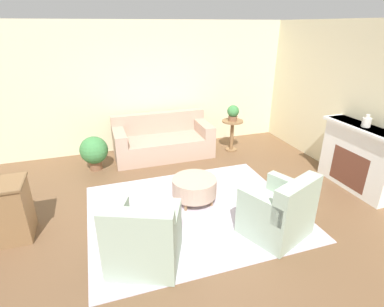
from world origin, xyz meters
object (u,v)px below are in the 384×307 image
object	(u,v)px
side_table	(232,131)
vase_mantel_near	(367,122)
ottoman_table	(194,187)
armchair_left	(144,241)
potted_plant_on_side_table	(233,112)
armchair_right	(279,212)
couch	(163,141)
potted_plant_floor	(94,151)

from	to	relation	value
side_table	vase_mantel_near	size ratio (longest dim) A/B	3.42
ottoman_table	side_table	distance (m)	2.38
armchair_left	ottoman_table	size ratio (longest dim) A/B	1.43
armchair_left	potted_plant_on_side_table	distance (m)	3.96
side_table	vase_mantel_near	distance (m)	2.73
armchair_right	ottoman_table	size ratio (longest dim) A/B	1.43
couch	potted_plant_floor	world-z (taller)	couch
vase_mantel_near	potted_plant_floor	xyz separation A→B (m)	(-4.34, 2.23, -0.84)
couch	side_table	world-z (taller)	couch
vase_mantel_near	potted_plant_on_side_table	xyz separation A→B (m)	(-1.31, 2.27, -0.32)
armchair_left	armchair_right	bearing A→B (deg)	0.00
armchair_right	side_table	xyz separation A→B (m)	(0.70, 2.98, 0.12)
couch	ottoman_table	world-z (taller)	couch
couch	vase_mantel_near	bearing A→B (deg)	-41.03
armchair_right	side_table	distance (m)	3.07
vase_mantel_near	potted_plant_floor	distance (m)	4.95
side_table	armchair_right	bearing A→B (deg)	-103.27
armchair_right	vase_mantel_near	xyz separation A→B (m)	(2.02, 0.71, 0.87)
vase_mantel_near	potted_plant_on_side_table	size ratio (longest dim) A/B	0.60
couch	vase_mantel_near	size ratio (longest dim) A/B	10.04
vase_mantel_near	potted_plant_on_side_table	bearing A→B (deg)	120.03
armchair_left	armchair_right	size ratio (longest dim) A/B	1.00
vase_mantel_near	armchair_right	bearing A→B (deg)	-160.54
side_table	potted_plant_floor	world-z (taller)	side_table
armchair_right	armchair_left	bearing A→B (deg)	180.00
armchair_right	potted_plant_floor	world-z (taller)	armchair_right
vase_mantel_near	side_table	bearing A→B (deg)	120.03
armchair_right	vase_mantel_near	world-z (taller)	vase_mantel_near
armchair_left	potted_plant_floor	size ratio (longest dim) A/B	1.51
armchair_right	potted_plant_on_side_table	bearing A→B (deg)	76.73
armchair_right	potted_plant_on_side_table	distance (m)	3.11
armchair_right	ottoman_table	xyz separation A→B (m)	(-0.82, 1.16, -0.09)
potted_plant_floor	side_table	bearing A→B (deg)	0.80
armchair_left	potted_plant_floor	distance (m)	2.98
couch	ottoman_table	bearing A→B (deg)	-88.74
potted_plant_on_side_table	potted_plant_floor	world-z (taller)	potted_plant_on_side_table
vase_mantel_near	potted_plant_floor	world-z (taller)	vase_mantel_near
couch	potted_plant_on_side_table	size ratio (longest dim) A/B	6.00
potted_plant_on_side_table	side_table	bearing A→B (deg)	-116.57
armchair_left	potted_plant_floor	xyz separation A→B (m)	(-0.47, 2.94, 0.03)
armchair_left	side_table	size ratio (longest dim) A/B	1.45
armchair_right	side_table	size ratio (longest dim) A/B	1.45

